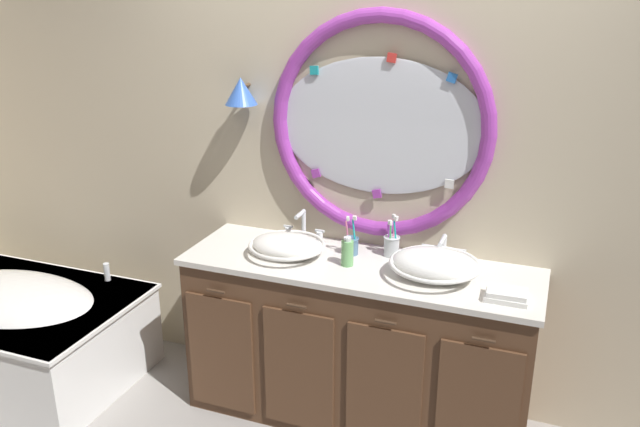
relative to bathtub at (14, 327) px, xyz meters
The scene contains 11 objects.
back_wall_assembly 2.31m from the bathtub, 18.34° to the left, with size 6.40×0.26×2.60m.
vanity_counter 2.03m from the bathtub, ahead, with size 1.79×0.59×0.89m.
bathtub is the anchor object (origin of this frame).
sink_basin_left 1.76m from the bathtub, 11.09° to the left, with size 0.40×0.40×0.11m.
sink_basin_right 2.48m from the bathtub, ahead, with size 0.43×0.43×0.14m.
faucet_set_left 1.82m from the bathtub, 18.33° to the left, with size 0.24×0.13×0.18m.
faucet_set_right 2.51m from the bathtub, 12.63° to the left, with size 0.22×0.15×0.14m.
toothbrush_holder_left 2.07m from the bathtub, 13.17° to the left, with size 0.08×0.08×0.21m.
toothbrush_holder_right 2.27m from the bathtub, 13.40° to the left, with size 0.09×0.09×0.22m.
soap_dispenser 2.07m from the bathtub, ahead, with size 0.06×0.07×0.16m.
folded_hand_towel 2.79m from the bathtub, ahead, with size 0.19×0.12×0.05m.
Camera 1 is at (0.90, -2.57, 2.22)m, focal length 36.65 mm.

